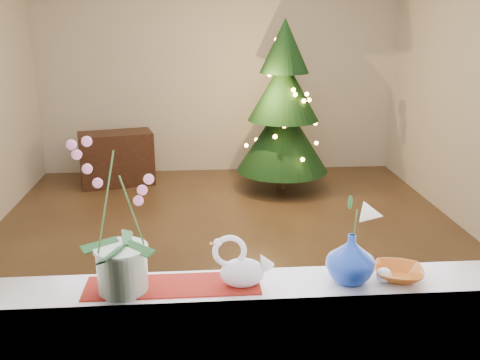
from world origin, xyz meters
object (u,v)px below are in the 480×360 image
object	(u,v)px
swan	(242,262)
xmas_tree	(283,107)
blue_vase	(351,255)
amber_dish	(398,274)
orchid_pot	(119,217)
side_table	(117,159)
paperweight	(384,275)

from	to	relation	value
swan	xmas_tree	bearing A→B (deg)	73.92
blue_vase	amber_dish	xyz separation A→B (m)	(0.21, 0.00, -0.10)
amber_dish	xmas_tree	size ratio (longest dim) A/B	0.09
amber_dish	orchid_pot	bearing A→B (deg)	-179.39
xmas_tree	blue_vase	bearing A→B (deg)	-95.14
swan	xmas_tree	xyz separation A→B (m)	(0.80, 4.04, -0.06)
amber_dish	side_table	bearing A→B (deg)	112.41
swan	side_table	bearing A→B (deg)	99.90
swan	side_table	size ratio (longest dim) A/B	0.29
blue_vase	side_table	world-z (taller)	blue_vase
paperweight	xmas_tree	xyz separation A→B (m)	(0.23, 4.06, 0.02)
xmas_tree	side_table	bearing A→B (deg)	170.85
swan	amber_dish	distance (m)	0.65
swan	xmas_tree	distance (m)	4.12
paperweight	side_table	bearing A→B (deg)	111.51
swan	xmas_tree	size ratio (longest dim) A/B	0.13
amber_dish	xmas_tree	world-z (taller)	xmas_tree
orchid_pot	side_table	world-z (taller)	orchid_pot
amber_dish	side_table	world-z (taller)	amber_dish
blue_vase	xmas_tree	size ratio (longest dim) A/B	0.12
blue_vase	xmas_tree	bearing A→B (deg)	84.86
paperweight	xmas_tree	distance (m)	4.07
paperweight	amber_dish	xyz separation A→B (m)	(0.07, 0.02, -0.01)
blue_vase	xmas_tree	distance (m)	4.06
orchid_pot	swan	xyz separation A→B (m)	(0.47, 0.00, -0.21)
orchid_pot	xmas_tree	distance (m)	4.25
side_table	blue_vase	bearing A→B (deg)	-84.08
swan	amber_dish	xyz separation A→B (m)	(0.65, 0.01, -0.08)
blue_vase	amber_dish	distance (m)	0.23
amber_dish	xmas_tree	distance (m)	4.04
blue_vase	side_table	xyz separation A→B (m)	(-1.59, 4.36, -0.72)
swan	blue_vase	distance (m)	0.44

